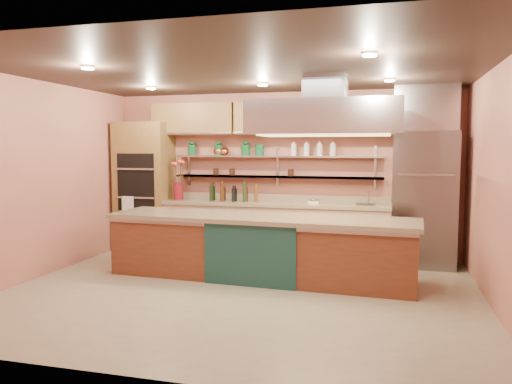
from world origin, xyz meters
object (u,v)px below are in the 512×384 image
(copper_kettle, at_px, (224,151))
(green_canister, at_px, (260,150))
(kitchen_scale, at_px, (314,201))
(flower_vase, at_px, (178,191))
(refrigerator, at_px, (423,199))
(island, at_px, (260,247))

(copper_kettle, distance_m, green_canister, 0.64)
(kitchen_scale, height_order, green_canister, green_canister)
(flower_vase, xyz_separation_m, copper_kettle, (0.79, 0.22, 0.70))
(kitchen_scale, height_order, copper_kettle, copper_kettle)
(green_canister, bearing_deg, refrigerator, -4.87)
(copper_kettle, bearing_deg, island, -56.83)
(refrigerator, distance_m, flower_vase, 4.13)
(island, bearing_deg, kitchen_scale, 71.60)
(flower_vase, distance_m, kitchen_scale, 2.41)
(refrigerator, height_order, island, refrigerator)
(flower_vase, xyz_separation_m, kitchen_scale, (2.41, 0.00, -0.11))
(flower_vase, distance_m, copper_kettle, 1.08)
(refrigerator, height_order, copper_kettle, refrigerator)
(refrigerator, bearing_deg, copper_kettle, 176.06)
(copper_kettle, xyz_separation_m, green_canister, (0.64, 0.00, 0.02))
(island, relative_size, green_canister, 22.86)
(island, distance_m, copper_kettle, 2.36)
(flower_vase, relative_size, green_canister, 1.64)
(refrigerator, height_order, kitchen_scale, refrigerator)
(island, relative_size, kitchen_scale, 25.04)
(refrigerator, xyz_separation_m, green_canister, (-2.70, 0.23, 0.76))
(island, bearing_deg, green_canister, 107.81)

